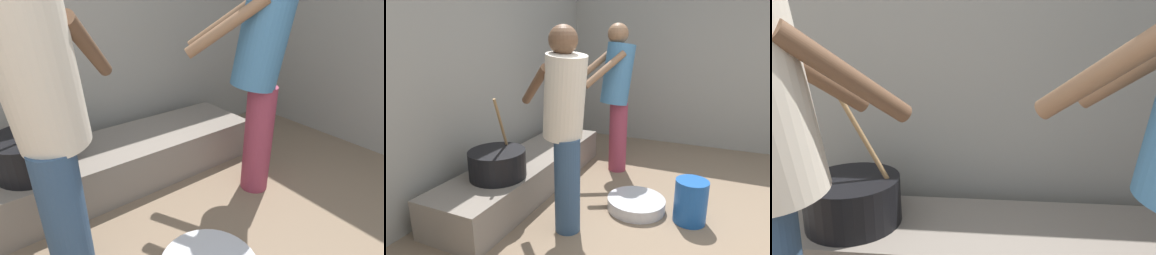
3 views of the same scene
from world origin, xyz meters
The scene contains 4 objects.
hearth_ledge centered at (0.55, 1.91, 0.17)m, with size 2.29×0.60×0.33m, color slate.
cooking_pot_main centered at (0.04, 1.88, 0.45)m, with size 0.48×0.48×0.69m.
cook_in_cream_shirt centered at (0.05, 1.24, 0.90)m, with size 0.65×0.72×1.58m.
cook_in_blue_shirt centered at (1.35, 1.24, 0.94)m, with size 0.72×0.68×1.64m.
Camera 1 is at (-0.16, -0.04, 1.38)m, focal length 28.26 mm.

